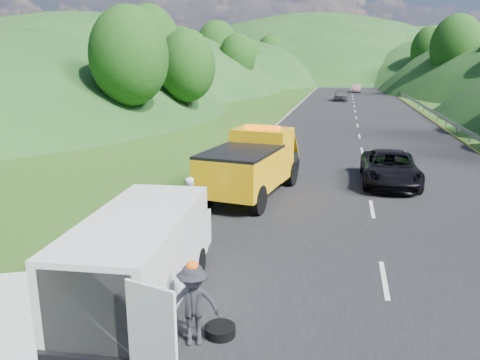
% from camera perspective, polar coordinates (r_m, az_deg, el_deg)
% --- Properties ---
extents(ground, '(320.00, 320.00, 0.00)m').
position_cam_1_polar(ground, '(14.59, 4.67, -7.55)').
color(ground, '#38661E').
rests_on(ground, ground).
extents(road_surface, '(14.00, 200.00, 0.02)m').
position_cam_1_polar(road_surface, '(53.72, 13.86, 8.12)').
color(road_surface, black).
rests_on(road_surface, ground).
extents(guardrail, '(0.06, 140.00, 1.52)m').
position_cam_1_polar(guardrail, '(66.70, 20.01, 8.80)').
color(guardrail, gray).
rests_on(guardrail, ground).
extents(tree_line_left, '(14.00, 140.00, 14.00)m').
position_cam_1_polar(tree_line_left, '(76.50, -3.37, 10.22)').
color(tree_line_left, '#235118').
rests_on(tree_line_left, ground).
extents(hills_backdrop, '(201.00, 288.60, 44.00)m').
position_cam_1_polar(hills_backdrop, '(148.31, 14.59, 11.76)').
color(hills_backdrop, '#2D5B23').
rests_on(hills_backdrop, ground).
extents(tow_truck, '(3.36, 6.75, 2.78)m').
position_cam_1_polar(tow_truck, '(19.10, 1.50, 2.02)').
color(tow_truck, black).
rests_on(tow_truck, ground).
extents(white_van, '(3.40, 6.40, 2.21)m').
position_cam_1_polar(white_van, '(10.75, -11.90, -8.84)').
color(white_van, black).
rests_on(white_van, ground).
extents(woman, '(0.63, 0.75, 1.75)m').
position_cam_1_polar(woman, '(15.72, -5.87, -5.94)').
color(woman, silver).
rests_on(woman, ground).
extents(child, '(0.58, 0.53, 0.98)m').
position_cam_1_polar(child, '(14.37, -5.83, -7.92)').
color(child, tan).
rests_on(child, ground).
extents(worker, '(1.22, 0.93, 1.67)m').
position_cam_1_polar(worker, '(9.81, -5.58, -19.28)').
color(worker, black).
rests_on(worker, ground).
extents(suitcase, '(0.35, 0.23, 0.52)m').
position_cam_1_polar(suitcase, '(15.19, -11.93, -5.88)').
color(suitcase, '#5F5747').
rests_on(suitcase, ground).
extents(spare_tire, '(0.63, 0.63, 0.20)m').
position_cam_1_polar(spare_tire, '(10.02, -2.42, -18.45)').
color(spare_tire, black).
rests_on(spare_tire, ground).
extents(passing_suv, '(2.45, 5.26, 1.46)m').
position_cam_1_polar(passing_suv, '(22.27, 17.67, -0.46)').
color(passing_suv, black).
rests_on(passing_suv, ground).
extents(dist_car_a, '(1.85, 4.60, 1.57)m').
position_cam_1_polar(dist_car_a, '(67.94, 12.18, 9.42)').
color(dist_car_a, '#414145').
rests_on(dist_car_a, ground).
extents(dist_car_b, '(1.46, 4.20, 1.38)m').
position_cam_1_polar(dist_car_b, '(87.31, 13.98, 10.33)').
color(dist_car_b, '#815661').
rests_on(dist_car_b, ground).
extents(dist_car_c, '(1.99, 4.89, 1.42)m').
position_cam_1_polar(dist_car_c, '(109.88, 12.81, 11.13)').
color(dist_car_c, '#A55452').
rests_on(dist_car_c, ground).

